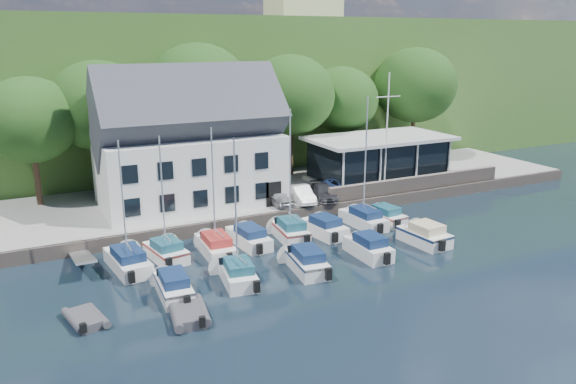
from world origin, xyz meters
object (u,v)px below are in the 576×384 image
boat_r1_2 (213,191)px  dinghy_0 (86,317)px  boat_r1_5 (324,225)px  boat_r1_1 (163,196)px  boat_r1_3 (249,235)px  boat_r2_4 (424,233)px  car_white (301,194)px  boat_r1_6 (365,169)px  boat_r1_0 (123,201)px  boat_r2_3 (368,245)px  dinghy_1 (189,312)px  flagpole (387,132)px  boat_r2_0 (173,283)px  car_silver (276,197)px  boat_r2_1 (236,214)px  boat_r1_4 (290,175)px  boat_r1_7 (384,214)px  harbor_building (189,150)px  club_pavilion (379,158)px  car_blue (342,186)px  boat_r2_2 (306,259)px  car_dgrey (324,192)px

boat_r1_2 → dinghy_0: bearing=-144.0°
boat_r1_5 → boat_r1_1: bearing=169.7°
boat_r1_3 → boat_r2_4: boat_r2_4 is taller
car_white → boat_r1_6: boat_r1_6 is taller
boat_r1_0 → boat_r2_3: 15.85m
dinghy_1 → flagpole: bearing=39.9°
boat_r2_4 → boat_r2_0: bearing=175.6°
car_silver → boat_r1_3: car_silver is taller
car_white → boat_r2_1: boat_r2_1 is taller
boat_r1_3 → boat_r1_4: bearing=-8.1°
car_white → boat_r1_2: 11.08m
boat_r1_7 → boat_r2_3: size_ratio=0.98×
boat_r2_1 → boat_r1_0: bearing=147.4°
harbor_building → boat_r1_7: size_ratio=2.70×
car_silver → boat_r1_3: size_ratio=0.60×
harbor_building → boat_r1_3: 9.94m
boat_r2_3 → boat_r1_2: bearing=151.7°
boat_r2_3 → dinghy_1: (-13.09, -3.01, -0.39)m
club_pavilion → boat_r1_3: 18.66m
boat_r1_1 → boat_r1_7: boat_r1_1 is taller
car_blue → boat_r1_7: bearing=-94.1°
boat_r1_6 → dinghy_1: boat_r1_6 is taller
harbor_building → dinghy_1: size_ratio=4.42×
boat_r1_7 → boat_r2_1: boat_r2_1 is taller
club_pavilion → flagpole: bearing=-116.3°
boat_r1_5 → boat_r2_0: (-12.51, -4.83, -0.03)m
boat_r1_2 → boat_r2_4: size_ratio=1.63×
car_white → boat_r1_1: (-12.51, -4.86, 2.61)m
boat_r1_5 → boat_r2_2: boat_r2_2 is taller
boat_r2_4 → car_silver: bearing=117.6°
harbor_building → boat_r2_4: bearing=-48.2°
car_blue → boat_r1_5: (-5.43, -6.25, -0.89)m
boat_r2_2 → boat_r2_3: (4.76, 0.23, 0.02)m
club_pavilion → boat_r2_1: bearing=-145.3°
boat_r1_6 → boat_r2_3: boat_r1_6 is taller
dinghy_0 → boat_r1_0: bearing=49.5°
boat_r1_1 → dinghy_0: 9.61m
boat_r1_5 → dinghy_0: (-17.34, -6.00, -0.42)m
flagpole → boat_r1_6: 7.66m
boat_r1_2 → boat_r1_5: bearing=2.1°
car_blue → boat_r1_6: (-1.68, -5.82, 2.87)m
boat_r1_4 → boat_r2_2: boat_r1_4 is taller
boat_r2_1 → boat_r1_6: bearing=31.7°
boat_r2_0 → dinghy_0: bearing=-162.7°
car_dgrey → car_silver: bearing=-170.7°
boat_r1_0 → boat_r2_3: (14.63, -4.84, -3.68)m
boat_r1_0 → boat_r2_1: bearing=-47.6°
car_dgrey → boat_r1_1: (-14.53, -4.75, 2.69)m
car_blue → boat_r1_2: 15.32m
boat_r1_6 → boat_r1_3: bearing=176.2°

